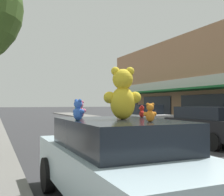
# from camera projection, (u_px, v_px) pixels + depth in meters

# --- Properties ---
(plush_art_car) EXTENTS (2.09, 4.68, 1.53)m
(plush_art_car) POSITION_uv_depth(u_px,v_px,m) (118.00, 161.00, 4.78)
(plush_art_car) COLOR #ADC6D1
(plush_art_car) RESTS_ON ground_plane
(teddy_bear_giant) EXTENTS (0.70, 0.48, 0.92)m
(teddy_bear_giant) POSITION_uv_depth(u_px,v_px,m) (123.00, 94.00, 4.89)
(teddy_bear_giant) COLOR yellow
(teddy_bear_giant) RESTS_ON plush_art_car
(teddy_bear_teal) EXTENTS (0.16, 0.10, 0.22)m
(teddy_bear_teal) POSITION_uv_depth(u_px,v_px,m) (78.00, 113.00, 4.90)
(teddy_bear_teal) COLOR teal
(teddy_bear_teal) RESTS_ON plush_art_car
(teddy_bear_pink) EXTENTS (0.25, 0.16, 0.33)m
(teddy_bear_pink) POSITION_uv_depth(u_px,v_px,m) (80.00, 110.00, 5.37)
(teddy_bear_pink) COLOR pink
(teddy_bear_pink) RESTS_ON plush_art_car
(teddy_bear_blue) EXTENTS (0.19, 0.27, 0.35)m
(teddy_bear_blue) POSITION_uv_depth(u_px,v_px,m) (78.00, 110.00, 4.57)
(teddy_bear_blue) COLOR blue
(teddy_bear_blue) RESTS_ON plush_art_car
(teddy_bear_orange) EXTENTS (0.22, 0.14, 0.29)m
(teddy_bear_orange) POSITION_uv_depth(u_px,v_px,m) (150.00, 113.00, 4.21)
(teddy_bear_orange) COLOR orange
(teddy_bear_orange) RESTS_ON plush_art_car
(teddy_bear_red) EXTENTS (0.14, 0.18, 0.24)m
(teddy_bear_red) POSITION_uv_depth(u_px,v_px,m) (142.00, 112.00, 5.48)
(teddy_bear_red) COLOR red
(teddy_bear_red) RESTS_ON plush_art_car
(parked_car_far_center) EXTENTS (2.05, 4.04, 1.66)m
(parked_car_far_center) POSITION_uv_depth(u_px,v_px,m) (209.00, 124.00, 12.12)
(parked_car_far_center) COLOR black
(parked_car_far_center) RESTS_ON ground_plane
(parked_car_far_right) EXTENTS (2.11, 4.31, 1.73)m
(parked_car_far_right) POSITION_uv_depth(u_px,v_px,m) (143.00, 118.00, 17.54)
(parked_car_far_right) COLOR silver
(parked_car_far_right) RESTS_ON ground_plane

